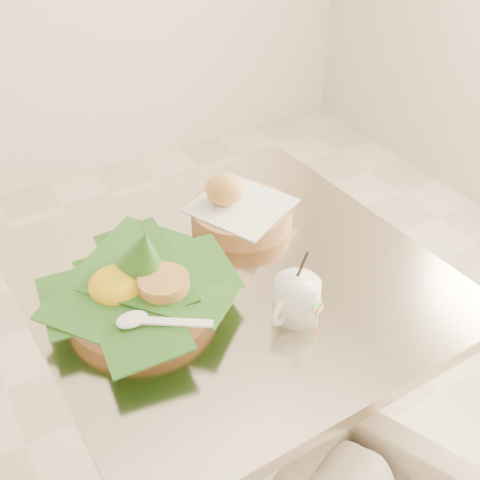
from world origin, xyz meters
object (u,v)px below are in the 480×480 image
cafe_table (234,357)px  coffee_mug (296,298)px  rice_basket (140,284)px  bread_basket (239,210)px

cafe_table → coffee_mug: 0.30m
rice_basket → cafe_table: bearing=-3.7°
rice_basket → bread_basket: bearing=25.1°
rice_basket → coffee_mug: bearing=-36.5°
cafe_table → rice_basket: rice_basket is taller
cafe_table → coffee_mug: coffee_mug is taller
cafe_table → coffee_mug: (0.04, -0.14, 0.26)m
rice_basket → bread_basket: 0.29m
rice_basket → bread_basket: rice_basket is taller
cafe_table → bread_basket: bearing=55.9°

